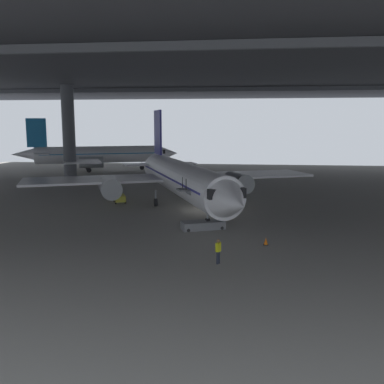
# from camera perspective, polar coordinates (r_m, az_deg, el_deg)

# --- Properties ---
(ground_plane) EXTENTS (110.00, 110.00, 0.00)m
(ground_plane) POSITION_cam_1_polar(r_m,az_deg,el_deg) (45.99, 2.10, -2.42)
(ground_plane) COLOR gray
(hangar_structure) EXTENTS (121.00, 99.00, 16.64)m
(hangar_structure) POSITION_cam_1_polar(r_m,az_deg,el_deg) (59.26, 3.22, 15.64)
(hangar_structure) COLOR #4C4F54
(hangar_structure) RESTS_ON ground_plane
(airplane_main) EXTENTS (33.16, 33.20, 10.97)m
(airplane_main) POSITION_cam_1_polar(r_m,az_deg,el_deg) (46.44, -1.53, 1.89)
(airplane_main) COLOR white
(airplane_main) RESTS_ON ground_plane
(boarding_stairs) EXTENTS (4.32, 2.88, 4.55)m
(boarding_stairs) POSITION_cam_1_polar(r_m,az_deg,el_deg) (37.58, 1.37, -3.87)
(boarding_stairs) COLOR slate
(boarding_stairs) RESTS_ON ground_plane
(crew_worker_near_nose) EXTENTS (0.37, 0.49, 1.66)m
(crew_worker_near_nose) POSITION_cam_1_polar(r_m,az_deg,el_deg) (28.34, 3.50, -7.67)
(crew_worker_near_nose) COLOR #232838
(crew_worker_near_nose) RESTS_ON ground_plane
(crew_worker_by_stairs) EXTENTS (0.55, 0.23, 1.56)m
(crew_worker_by_stairs) POSITION_cam_1_polar(r_m,az_deg,el_deg) (39.53, 3.71, -3.01)
(crew_worker_by_stairs) COLOR #232838
(crew_worker_by_stairs) RESTS_ON ground_plane
(airplane_distant) EXTENTS (30.69, 30.68, 10.28)m
(airplane_distant) POSITION_cam_1_polar(r_m,az_deg,el_deg) (86.80, -12.49, 4.86)
(airplane_distant) COLOR white
(airplane_distant) RESTS_ON ground_plane
(traffic_cone_orange) EXTENTS (0.36, 0.36, 0.60)m
(traffic_cone_orange) POSITION_cam_1_polar(r_m,az_deg,el_deg) (33.27, 9.79, -6.45)
(traffic_cone_orange) COLOR black
(traffic_cone_orange) RESTS_ON ground_plane
(baggage_tug) EXTENTS (1.98, 2.49, 0.90)m
(baggage_tug) POSITION_cam_1_polar(r_m,az_deg,el_deg) (51.01, -9.60, -0.82)
(baggage_tug) COLOR yellow
(baggage_tug) RESTS_ON ground_plane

